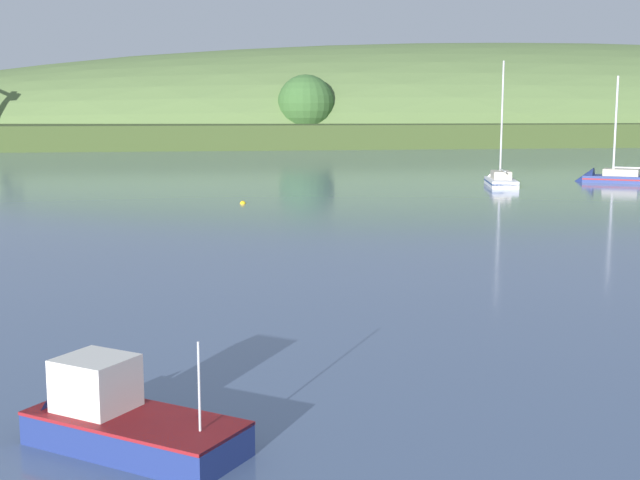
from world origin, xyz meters
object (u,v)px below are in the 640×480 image
sailboat_near_mooring (500,183)px  sailboat_midwater_white (611,181)px  fishing_boat_moored (116,427)px  mooring_buoy_midchannel (243,204)px

sailboat_near_mooring → sailboat_midwater_white: size_ratio=1.08×
sailboat_near_mooring → fishing_boat_moored: sailboat_near_mooring is taller
sailboat_midwater_white → sailboat_near_mooring: bearing=38.6°
sailboat_near_mooring → fishing_boat_moored: size_ratio=2.46×
sailboat_midwater_white → mooring_buoy_midchannel: (-42.21, -14.37, -0.17)m
fishing_boat_moored → mooring_buoy_midchannel: (7.65, 52.50, -0.47)m
fishing_boat_moored → mooring_buoy_midchannel: bearing=-59.7°
mooring_buoy_midchannel → sailboat_midwater_white: bearing=18.8°
sailboat_near_mooring → fishing_boat_moored: bearing=165.8°
sailboat_near_mooring → sailboat_midwater_white: (13.57, 1.20, -0.11)m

